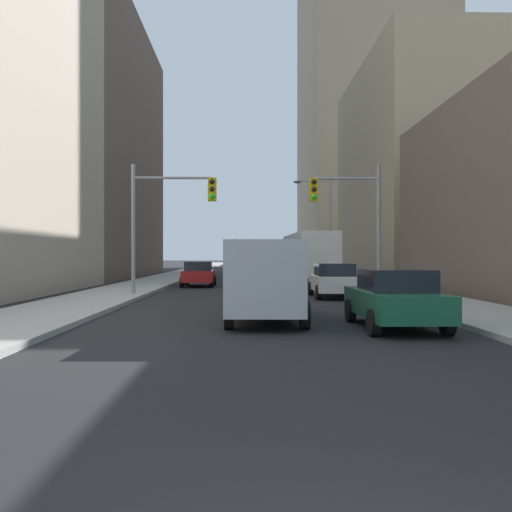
{
  "coord_description": "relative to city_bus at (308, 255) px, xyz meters",
  "views": [
    {
      "loc": [
        -0.6,
        -2.3,
        1.88
      ],
      "look_at": [
        0.0,
        23.48,
        1.85
      ],
      "focal_mm": 37.82,
      "sensor_mm": 36.0,
      "label": 1
    }
  ],
  "objects": [
    {
      "name": "building_right_far_highrise",
      "position": [
        16.38,
        51.72,
        30.98
      ],
      "size": [
        21.21,
        28.29,
        65.81
      ],
      "primitive_type": "cube",
      "color": "tan",
      "rests_on": "ground"
    },
    {
      "name": "traffic_signal_near_left",
      "position": [
        -8.01,
        -14.02,
        2.12
      ],
      "size": [
        3.85,
        0.44,
        6.0
      ],
      "color": "gray",
      "rests_on": "ground"
    },
    {
      "name": "building_left_mid_office",
      "position": [
        -21.03,
        10.21,
        9.62
      ],
      "size": [
        14.25,
        26.75,
        23.09
      ],
      "primitive_type": "cube",
      "color": "#66564C",
      "rests_on": "ground"
    },
    {
      "name": "city_bus",
      "position": [
        0.0,
        0.0,
        0.0
      ],
      "size": [
        2.78,
        11.56,
        3.4
      ],
      "color": "silver",
      "rests_on": "ground"
    },
    {
      "name": "building_right_mid_block",
      "position": [
        14.1,
        9.45,
        7.43
      ],
      "size": [
        16.73,
        22.17,
        18.72
      ],
      "primitive_type": "cube",
      "color": "tan",
      "rests_on": "ground"
    },
    {
      "name": "traffic_signal_near_right",
      "position": [
        0.16,
        -14.02,
        2.09
      ],
      "size": [
        3.27,
        0.44,
        6.0
      ],
      "color": "gray",
      "rests_on": "ground"
    },
    {
      "name": "sedan_blue",
      "position": [
        -0.75,
        18.05,
        -1.16
      ],
      "size": [
        1.96,
        4.26,
        1.52
      ],
      "color": "navy",
      "rests_on": "ground"
    },
    {
      "name": "sedan_red",
      "position": [
        -7.36,
        -5.94,
        -1.16
      ],
      "size": [
        1.95,
        4.24,
        1.52
      ],
      "color": "maroon",
      "rests_on": "ground"
    },
    {
      "name": "sedan_maroon",
      "position": [
        -4.15,
        -2.71,
        -1.16
      ],
      "size": [
        1.95,
        4.24,
        1.52
      ],
      "color": "maroon",
      "rests_on": "ground"
    },
    {
      "name": "sedan_white",
      "position": [
        -0.63,
        -14.67,
        -1.16
      ],
      "size": [
        1.95,
        4.23,
        1.52
      ],
      "color": "white",
      "rests_on": "ground"
    },
    {
      "name": "sedan_green",
      "position": [
        -0.78,
        -24.81,
        -1.16
      ],
      "size": [
        1.95,
        4.21,
        1.52
      ],
      "color": "#195938",
      "rests_on": "ground"
    },
    {
      "name": "sidewalk_right",
      "position": [
        2.68,
        13.78,
        -1.85
      ],
      "size": [
        3.49,
        160.0,
        0.15
      ],
      "primitive_type": "cube",
      "color": "#9E9E99",
      "rests_on": "ground"
    },
    {
      "name": "sidewalk_left",
      "position": [
        -10.8,
        13.78,
        -1.85
      ],
      "size": [
        3.49,
        160.0,
        0.15
      ],
      "primitive_type": "cube",
      "color": "#9E9E99",
      "rests_on": "ground"
    },
    {
      "name": "street_lamp_right",
      "position": [
        1.18,
        0.46,
        2.65
      ],
      "size": [
        2.74,
        0.32,
        7.5
      ],
      "color": "gray",
      "rests_on": "ground"
    },
    {
      "name": "cargo_van_silver",
      "position": [
        -4.06,
        -23.22,
        -0.64
      ],
      "size": [
        2.17,
        5.27,
        2.26
      ],
      "color": "#B7BABF",
      "rests_on": "ground"
    }
  ]
}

